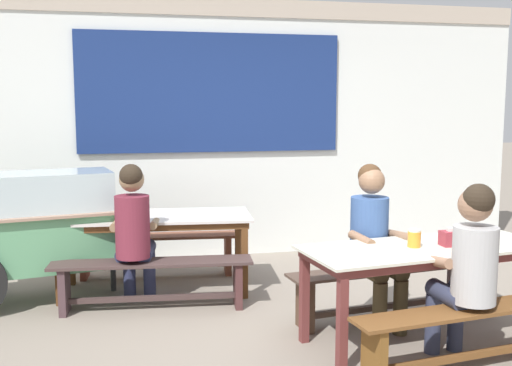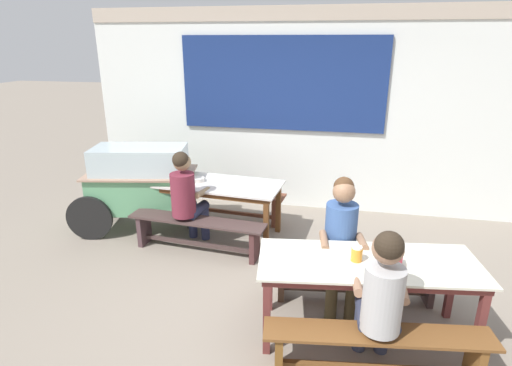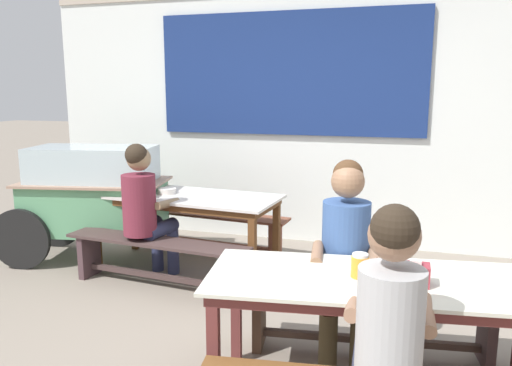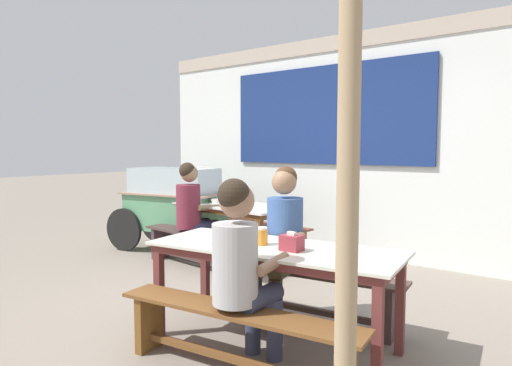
# 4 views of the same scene
# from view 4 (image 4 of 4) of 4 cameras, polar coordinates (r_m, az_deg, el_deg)

# --- Properties ---
(ground_plane) EXTENTS (40.00, 40.00, 0.00)m
(ground_plane) POSITION_cam_4_polar(r_m,az_deg,el_deg) (4.19, -3.50, -15.50)
(ground_plane) COLOR gray
(backdrop_wall) EXTENTS (6.57, 0.23, 2.91)m
(backdrop_wall) POSITION_cam_4_polar(r_m,az_deg,el_deg) (6.09, 12.35, 5.32)
(backdrop_wall) COLOR silver
(backdrop_wall) RESTS_ON ground_plane
(dining_table_far) EXTENTS (1.84, 0.88, 0.72)m
(dining_table_far) POSITION_cam_4_polar(r_m,az_deg,el_deg) (5.70, -3.51, -3.35)
(dining_table_far) COLOR silver
(dining_table_far) RESTS_ON ground_plane
(dining_table_near) EXTENTS (1.90, 0.94, 0.72)m
(dining_table_near) POSITION_cam_4_polar(r_m,az_deg,el_deg) (3.29, 2.26, -9.22)
(dining_table_near) COLOR silver
(dining_table_near) RESTS_ON ground_plane
(bench_far_back) EXTENTS (1.71, 0.44, 0.42)m
(bench_far_back) POSITION_cam_4_polar(r_m,az_deg,el_deg) (6.13, 0.03, -6.27)
(bench_far_back) COLOR brown
(bench_far_back) RESTS_ON ground_plane
(bench_far_front) EXTENTS (1.72, 0.44, 0.42)m
(bench_far_front) POSITION_cam_4_polar(r_m,az_deg,el_deg) (5.43, -7.47, -7.71)
(bench_far_front) COLOR #43312F
(bench_far_front) RESTS_ON ground_plane
(bench_near_back) EXTENTS (1.70, 0.50, 0.42)m
(bench_near_back) POSITION_cam_4_polar(r_m,az_deg,el_deg) (3.84, 5.95, -13.02)
(bench_near_back) COLOR #4C392F
(bench_near_back) RESTS_ON ground_plane
(bench_near_front) EXTENTS (1.71, 0.49, 0.42)m
(bench_near_front) POSITION_cam_4_polar(r_m,az_deg,el_deg) (2.98, -2.66, -18.24)
(bench_near_front) COLOR brown
(bench_near_front) RESTS_ON ground_plane
(food_cart) EXTENTS (1.86, 1.03, 1.15)m
(food_cart) POSITION_cam_4_polar(r_m,az_deg,el_deg) (6.38, -10.46, -2.30)
(food_cart) COLOR #5D9F70
(food_cart) RESTS_ON ground_plane
(person_right_near_table) EXTENTS (0.45, 0.55, 1.28)m
(person_right_near_table) POSITION_cam_4_polar(r_m,az_deg,el_deg) (3.74, 3.20, -6.55)
(person_right_near_table) COLOR #4A3E26
(person_right_near_table) RESTS_ON ground_plane
(person_near_front) EXTENTS (0.41, 0.52, 1.25)m
(person_near_front) POSITION_cam_4_polar(r_m,az_deg,el_deg) (2.89, -1.83, -9.93)
(person_near_front) COLOR #333851
(person_near_front) RESTS_ON ground_plane
(person_left_back_turned) EXTENTS (0.44, 0.56, 1.26)m
(person_left_back_turned) POSITION_cam_4_polar(r_m,az_deg,el_deg) (5.52, -7.91, -3.11)
(person_left_back_turned) COLOR #2C3152
(person_left_back_turned) RESTS_ON ground_plane
(tissue_box) EXTENTS (0.14, 0.11, 0.13)m
(tissue_box) POSITION_cam_4_polar(r_m,az_deg,el_deg) (3.13, 4.53, -7.53)
(tissue_box) COLOR #952F39
(tissue_box) RESTS_ON dining_table_near
(condiment_jar) EXTENTS (0.09, 0.09, 0.13)m
(condiment_jar) POSITION_cam_4_polar(r_m,az_deg,el_deg) (3.31, 0.68, -6.74)
(condiment_jar) COLOR orange
(condiment_jar) RESTS_ON dining_table_near
(soup_bowl) EXTENTS (0.18, 0.18, 0.05)m
(soup_bowl) POSITION_cam_4_polar(r_m,az_deg,el_deg) (5.82, -4.91, -2.23)
(soup_bowl) COLOR silver
(soup_bowl) RESTS_ON dining_table_far
(wooden_support_post) EXTENTS (0.09, 0.09, 2.02)m
(wooden_support_post) POSITION_cam_4_polar(r_m,az_deg,el_deg) (1.83, 11.40, -8.89)
(wooden_support_post) COLOR tan
(wooden_support_post) RESTS_ON ground_plane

